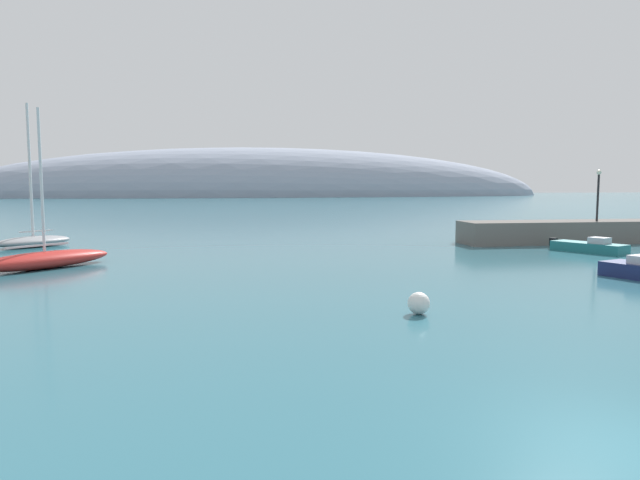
{
  "coord_description": "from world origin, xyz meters",
  "views": [
    {
      "loc": [
        -7.33,
        -7.36,
        4.39
      ],
      "look_at": [
        0.0,
        22.09,
        1.46
      ],
      "focal_mm": 31.71,
      "sensor_mm": 36.0,
      "label": 1
    }
  ],
  "objects_px": {
    "harbor_lamp_post": "(598,189)",
    "mooring_buoy_white": "(419,303)",
    "sailboat_grey_mid_mooring": "(33,239)",
    "sailboat_red_near_shore": "(45,259)",
    "motorboat_teal_outer": "(589,247)"
  },
  "relations": [
    {
      "from": "sailboat_red_near_shore",
      "to": "sailboat_grey_mid_mooring",
      "type": "relative_size",
      "value": 0.83
    },
    {
      "from": "sailboat_red_near_shore",
      "to": "sailboat_grey_mid_mooring",
      "type": "height_order",
      "value": "sailboat_grey_mid_mooring"
    },
    {
      "from": "harbor_lamp_post",
      "to": "sailboat_red_near_shore",
      "type": "bearing_deg",
      "value": -173.77
    },
    {
      "from": "sailboat_grey_mid_mooring",
      "to": "harbor_lamp_post",
      "type": "bearing_deg",
      "value": 125.82
    },
    {
      "from": "mooring_buoy_white",
      "to": "sailboat_grey_mid_mooring",
      "type": "bearing_deg",
      "value": 124.15
    },
    {
      "from": "sailboat_grey_mid_mooring",
      "to": "harbor_lamp_post",
      "type": "xyz_separation_m",
      "value": [
        41.18,
        -7.9,
        3.57
      ]
    },
    {
      "from": "sailboat_grey_mid_mooring",
      "to": "harbor_lamp_post",
      "type": "height_order",
      "value": "sailboat_grey_mid_mooring"
    },
    {
      "from": "sailboat_red_near_shore",
      "to": "harbor_lamp_post",
      "type": "relative_size",
      "value": 2.18
    },
    {
      "from": "mooring_buoy_white",
      "to": "harbor_lamp_post",
      "type": "distance_m",
      "value": 30.0
    },
    {
      "from": "sailboat_red_near_shore",
      "to": "sailboat_grey_mid_mooring",
      "type": "bearing_deg",
      "value": 64.12
    },
    {
      "from": "sailboat_red_near_shore",
      "to": "motorboat_teal_outer",
      "type": "relative_size",
      "value": 1.65
    },
    {
      "from": "sailboat_red_near_shore",
      "to": "mooring_buoy_white",
      "type": "height_order",
      "value": "sailboat_red_near_shore"
    },
    {
      "from": "harbor_lamp_post",
      "to": "mooring_buoy_white",
      "type": "bearing_deg",
      "value": -140.52
    },
    {
      "from": "sailboat_grey_mid_mooring",
      "to": "motorboat_teal_outer",
      "type": "bearing_deg",
      "value": 117.45
    },
    {
      "from": "harbor_lamp_post",
      "to": "sailboat_grey_mid_mooring",
      "type": "bearing_deg",
      "value": 169.14
    }
  ]
}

